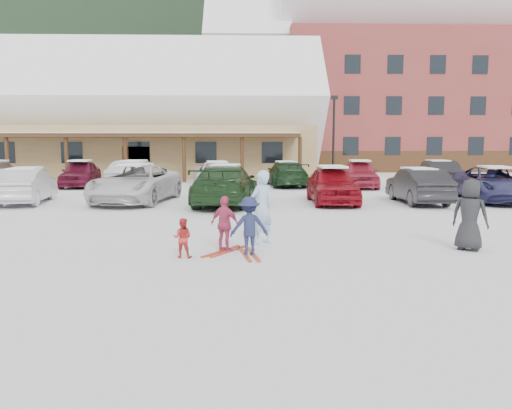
{
  "coord_description": "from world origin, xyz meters",
  "views": [
    {
      "loc": [
        -0.02,
        -10.27,
        2.37
      ],
      "look_at": [
        0.3,
        1.0,
        1.0
      ],
      "focal_mm": 35.0,
      "sensor_mm": 36.0,
      "label": 1
    }
  ],
  "objects_px": {
    "parked_car_9": "(134,175)",
    "parked_car_5": "(418,186)",
    "parked_car_2": "(136,183)",
    "parked_car_13": "(437,174)",
    "day_lodge": "(122,123)",
    "lamp_post": "(334,131)",
    "toddler_red": "(183,238)",
    "parked_car_11": "(286,174)",
    "alpine_hotel": "(391,78)",
    "parked_car_12": "(360,174)",
    "parked_car_1": "(26,186)",
    "parked_car_4": "(332,185)",
    "child_magenta": "(225,224)",
    "bystander_dark": "(470,215)",
    "parked_car_10": "(217,175)",
    "parked_car_6": "(494,184)",
    "adult_skier": "(262,207)",
    "child_navy": "(249,226)",
    "parked_car_3": "(226,185)",
    "parked_car_8": "(81,174)"
  },
  "relations": [
    {
      "from": "parked_car_9",
      "to": "parked_car_5",
      "type": "bearing_deg",
      "value": 158.12
    },
    {
      "from": "parked_car_2",
      "to": "parked_car_13",
      "type": "height_order",
      "value": "parked_car_2"
    },
    {
      "from": "day_lodge",
      "to": "lamp_post",
      "type": "relative_size",
      "value": 5.09
    },
    {
      "from": "toddler_red",
      "to": "parked_car_11",
      "type": "relative_size",
      "value": 0.17
    },
    {
      "from": "alpine_hotel",
      "to": "parked_car_12",
      "type": "bearing_deg",
      "value": -110.32
    },
    {
      "from": "parked_car_1",
      "to": "parked_car_5",
      "type": "xyz_separation_m",
      "value": [
        15.7,
        -0.4,
        -0.01
      ]
    },
    {
      "from": "parked_car_5",
      "to": "parked_car_1",
      "type": "bearing_deg",
      "value": -0.99
    },
    {
      "from": "parked_car_4",
      "to": "child_magenta",
      "type": "bearing_deg",
      "value": -113.0
    },
    {
      "from": "lamp_post",
      "to": "parked_car_9",
      "type": "distance_m",
      "value": 15.18
    },
    {
      "from": "parked_car_1",
      "to": "parked_car_4",
      "type": "relative_size",
      "value": 0.98
    },
    {
      "from": "bystander_dark",
      "to": "child_magenta",
      "type": "bearing_deg",
      "value": 39.18
    },
    {
      "from": "parked_car_10",
      "to": "parked_car_13",
      "type": "distance_m",
      "value": 12.05
    },
    {
      "from": "parked_car_1",
      "to": "parked_car_13",
      "type": "xyz_separation_m",
      "value": [
        19.35,
        6.87,
        0.03
      ]
    },
    {
      "from": "child_magenta",
      "to": "parked_car_4",
      "type": "xyz_separation_m",
      "value": [
        3.98,
        8.98,
        0.12
      ]
    },
    {
      "from": "parked_car_10",
      "to": "parked_car_4",
      "type": "bearing_deg",
      "value": -62.0
    },
    {
      "from": "day_lodge",
      "to": "toddler_red",
      "type": "relative_size",
      "value": 34.8
    },
    {
      "from": "parked_car_2",
      "to": "parked_car_6",
      "type": "distance_m",
      "value": 14.75
    },
    {
      "from": "bystander_dark",
      "to": "parked_car_1",
      "type": "xyz_separation_m",
      "value": [
        -13.72,
        9.28,
        -0.1
      ]
    },
    {
      "from": "parked_car_2",
      "to": "parked_car_13",
      "type": "relative_size",
      "value": 1.25
    },
    {
      "from": "parked_car_9",
      "to": "parked_car_12",
      "type": "distance_m",
      "value": 12.14
    },
    {
      "from": "lamp_post",
      "to": "parked_car_6",
      "type": "xyz_separation_m",
      "value": [
        3.96,
        -15.08,
        -2.54
      ]
    },
    {
      "from": "alpine_hotel",
      "to": "bystander_dark",
      "type": "distance_m",
      "value": 39.31
    },
    {
      "from": "parked_car_1",
      "to": "parked_car_13",
      "type": "height_order",
      "value": "parked_car_13"
    },
    {
      "from": "adult_skier",
      "to": "child_magenta",
      "type": "height_order",
      "value": "adult_skier"
    },
    {
      "from": "bystander_dark",
      "to": "parked_car_12",
      "type": "relative_size",
      "value": 0.37
    },
    {
      "from": "parked_car_1",
      "to": "bystander_dark",
      "type": "bearing_deg",
      "value": 137.58
    },
    {
      "from": "parked_car_9",
      "to": "parked_car_12",
      "type": "relative_size",
      "value": 1.04
    },
    {
      "from": "parked_car_2",
      "to": "child_navy",
      "type": "bearing_deg",
      "value": -57.78
    },
    {
      "from": "parked_car_6",
      "to": "parked_car_5",
      "type": "bearing_deg",
      "value": -161.65
    },
    {
      "from": "child_navy",
      "to": "parked_car_3",
      "type": "height_order",
      "value": "parked_car_3"
    },
    {
      "from": "child_navy",
      "to": "parked_car_13",
      "type": "height_order",
      "value": "parked_car_13"
    },
    {
      "from": "alpine_hotel",
      "to": "parked_car_12",
      "type": "distance_m",
      "value": 23.98
    },
    {
      "from": "adult_skier",
      "to": "parked_car_8",
      "type": "bearing_deg",
      "value": -101.2
    },
    {
      "from": "adult_skier",
      "to": "parked_car_6",
      "type": "height_order",
      "value": "adult_skier"
    },
    {
      "from": "parked_car_8",
      "to": "bystander_dark",
      "type": "bearing_deg",
      "value": -56.17
    },
    {
      "from": "parked_car_1",
      "to": "parked_car_8",
      "type": "bearing_deg",
      "value": -96.13
    },
    {
      "from": "child_navy",
      "to": "parked_car_2",
      "type": "xyz_separation_m",
      "value": [
        -4.46,
        9.91,
        0.14
      ]
    },
    {
      "from": "bystander_dark",
      "to": "parked_car_5",
      "type": "height_order",
      "value": "bystander_dark"
    },
    {
      "from": "lamp_post",
      "to": "parked_car_8",
      "type": "relative_size",
      "value": 1.33
    },
    {
      "from": "parked_car_9",
      "to": "parked_car_12",
      "type": "xyz_separation_m",
      "value": [
        12.13,
        0.4,
        -0.01
      ]
    },
    {
      "from": "parked_car_5",
      "to": "parked_car_6",
      "type": "relative_size",
      "value": 0.82
    },
    {
      "from": "toddler_red",
      "to": "parked_car_9",
      "type": "distance_m",
      "value": 16.92
    },
    {
      "from": "alpine_hotel",
      "to": "bystander_dark",
      "type": "relative_size",
      "value": 19.58
    },
    {
      "from": "parked_car_3",
      "to": "parked_car_10",
      "type": "height_order",
      "value": "parked_car_3"
    },
    {
      "from": "adult_skier",
      "to": "child_magenta",
      "type": "distance_m",
      "value": 1.22
    },
    {
      "from": "child_magenta",
      "to": "parked_car_1",
      "type": "distance_m",
      "value": 12.44
    },
    {
      "from": "alpine_hotel",
      "to": "adult_skier",
      "type": "distance_m",
      "value": 39.87
    },
    {
      "from": "day_lodge",
      "to": "child_navy",
      "type": "distance_m",
      "value": 29.38
    },
    {
      "from": "toddler_red",
      "to": "parked_car_13",
      "type": "distance_m",
      "value": 20.54
    },
    {
      "from": "bystander_dark",
      "to": "parked_car_3",
      "type": "bearing_deg",
      "value": -17.24
    }
  ]
}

